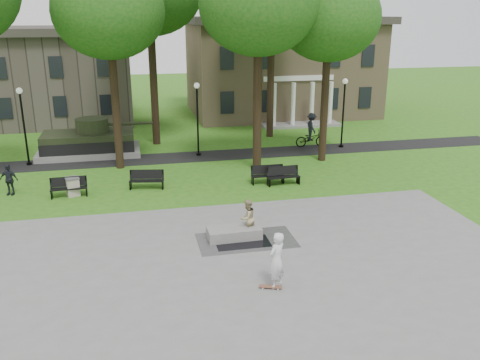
{
  "coord_description": "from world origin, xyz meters",
  "views": [
    {
      "loc": [
        -3.63,
        -19.73,
        8.91
      ],
      "look_at": [
        1.17,
        2.5,
        1.4
      ],
      "focal_mm": 38.0,
      "sensor_mm": 36.0,
      "label": 1
    }
  ],
  "objects_px": {
    "skateboarder": "(276,260)",
    "friend_watching": "(247,218)",
    "cyclist": "(311,133)",
    "park_bench_0": "(69,187)",
    "trash_bin": "(73,186)",
    "concrete_block": "(234,233)"
  },
  "relations": [
    {
      "from": "concrete_block",
      "to": "skateboarder",
      "type": "distance_m",
      "value": 4.26
    },
    {
      "from": "skateboarder",
      "to": "friend_watching",
      "type": "xyz_separation_m",
      "value": [
        -0.02,
        4.28,
        -0.2
      ]
    },
    {
      "from": "park_bench_0",
      "to": "trash_bin",
      "type": "relative_size",
      "value": 1.89
    },
    {
      "from": "trash_bin",
      "to": "skateboarder",
      "type": "bearing_deg",
      "value": -55.3
    },
    {
      "from": "park_bench_0",
      "to": "trash_bin",
      "type": "distance_m",
      "value": 0.2
    },
    {
      "from": "skateboarder",
      "to": "trash_bin",
      "type": "distance_m",
      "value": 13.4
    },
    {
      "from": "concrete_block",
      "to": "skateboarder",
      "type": "height_order",
      "value": "skateboarder"
    },
    {
      "from": "concrete_block",
      "to": "cyclist",
      "type": "bearing_deg",
      "value": 58.94
    },
    {
      "from": "friend_watching",
      "to": "cyclist",
      "type": "bearing_deg",
      "value": -152.5
    },
    {
      "from": "concrete_block",
      "to": "skateboarder",
      "type": "relative_size",
      "value": 1.1
    },
    {
      "from": "skateboarder",
      "to": "trash_bin",
      "type": "bearing_deg",
      "value": -92.66
    },
    {
      "from": "cyclist",
      "to": "park_bench_0",
      "type": "xyz_separation_m",
      "value": [
        -15.47,
        -6.99,
        -0.44
      ]
    },
    {
      "from": "cyclist",
      "to": "park_bench_0",
      "type": "relative_size",
      "value": 1.3
    },
    {
      "from": "concrete_block",
      "to": "trash_bin",
      "type": "relative_size",
      "value": 2.29
    },
    {
      "from": "skateboarder",
      "to": "friend_watching",
      "type": "relative_size",
      "value": 1.25
    },
    {
      "from": "park_bench_0",
      "to": "concrete_block",
      "type": "bearing_deg",
      "value": -45.44
    },
    {
      "from": "concrete_block",
      "to": "park_bench_0",
      "type": "xyz_separation_m",
      "value": [
        -7.19,
        6.76,
        0.28
      ]
    },
    {
      "from": "concrete_block",
      "to": "cyclist",
      "type": "relative_size",
      "value": 0.93
    },
    {
      "from": "cyclist",
      "to": "trash_bin",
      "type": "distance_m",
      "value": 16.79
    },
    {
      "from": "trash_bin",
      "to": "cyclist",
      "type": "bearing_deg",
      "value": 24.26
    },
    {
      "from": "skateboarder",
      "to": "park_bench_0",
      "type": "relative_size",
      "value": 1.1
    },
    {
      "from": "cyclist",
      "to": "trash_bin",
      "type": "height_order",
      "value": "cyclist"
    }
  ]
}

